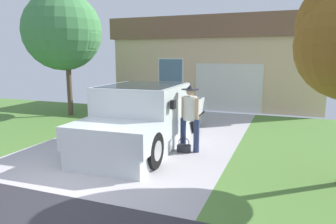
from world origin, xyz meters
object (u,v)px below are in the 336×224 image
object	(u,v)px
pickup_truck	(144,118)
house_with_garage	(224,62)
front_yard_tree	(65,32)
person_with_hat	(190,113)
handbag	(184,148)
wheeled_trash_bin	(114,97)

from	to	relation	value
pickup_truck	house_with_garage	bearing A→B (deg)	-94.38
pickup_truck	house_with_garage	xyz separation A→B (m)	(0.35, 9.18, 1.34)
house_with_garage	front_yard_tree	distance (m)	8.18
front_yard_tree	person_with_hat	bearing A→B (deg)	-26.32
handbag	front_yard_tree	world-z (taller)	front_yard_tree
pickup_truck	front_yard_tree	xyz separation A→B (m)	(-4.79, 2.94, 2.57)
front_yard_tree	handbag	bearing A→B (deg)	-27.90
house_with_garage	pickup_truck	bearing A→B (deg)	-92.16
house_with_garage	front_yard_tree	bearing A→B (deg)	-129.45
handbag	house_with_garage	xyz separation A→B (m)	(-0.86, 9.42, 1.97)
pickup_truck	house_with_garage	world-z (taller)	house_with_garage
house_with_garage	front_yard_tree	xyz separation A→B (m)	(-5.14, -6.24, 1.23)
handbag	front_yard_tree	size ratio (longest dim) A/B	0.08
wheeled_trash_bin	person_with_hat	bearing A→B (deg)	-44.30
house_with_garage	handbag	bearing A→B (deg)	-84.81
front_yard_tree	house_with_garage	bearing A→B (deg)	50.55
handbag	wheeled_trash_bin	world-z (taller)	wheeled_trash_bin
wheeled_trash_bin	front_yard_tree	bearing A→B (deg)	-114.84
person_with_hat	front_yard_tree	world-z (taller)	front_yard_tree
front_yard_tree	wheeled_trash_bin	bearing A→B (deg)	65.16
person_with_hat	house_with_garage	distance (m)	9.38
person_with_hat	handbag	world-z (taller)	person_with_hat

